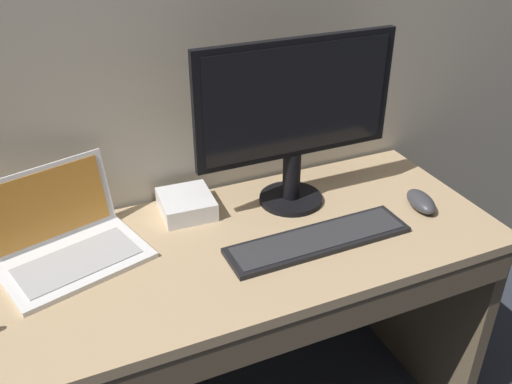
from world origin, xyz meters
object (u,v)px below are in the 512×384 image
at_px(laptop_white, 66,241).
at_px(wired_keyboard, 318,240).
at_px(external_drive_box, 186,204).
at_px(computer_mouse, 421,201).
at_px(external_monitor, 296,115).

bearing_deg(laptop_white, wired_keyboard, -18.66).
bearing_deg(external_drive_box, computer_mouse, -21.80).
height_order(laptop_white, external_monitor, external_monitor).
height_order(external_monitor, external_drive_box, external_monitor).
bearing_deg(external_monitor, laptop_white, -179.96).
relative_size(laptop_white, external_drive_box, 2.55).
distance_m(external_monitor, wired_keyboard, 0.33).
bearing_deg(computer_mouse, laptop_white, 179.34).
distance_m(external_monitor, computer_mouse, 0.44).
relative_size(wired_keyboard, external_drive_box, 3.21).
xyz_separation_m(laptop_white, computer_mouse, (0.94, -0.17, -0.02)).
xyz_separation_m(wired_keyboard, external_drive_box, (-0.27, 0.27, 0.02)).
height_order(wired_keyboard, computer_mouse, computer_mouse).
relative_size(laptop_white, wired_keyboard, 0.80).
xyz_separation_m(wired_keyboard, computer_mouse, (0.35, 0.03, 0.01)).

